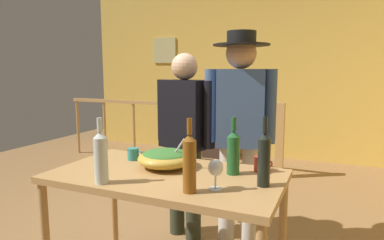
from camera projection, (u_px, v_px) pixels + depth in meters
The scene contains 16 objects.
back_wall at pixel (261, 69), 5.49m from camera, with size 6.27×0.10×2.87m, color gold.
framed_picture at pixel (165, 50), 6.07m from camera, with size 0.44×0.03×0.44m, color tan.
stair_railing at pixel (196, 125), 4.88m from camera, with size 3.49×0.10×1.00m.
tv_console at pixel (206, 142), 5.67m from camera, with size 0.90×0.40×0.44m, color #38281E.
flat_screen_tv at pixel (205, 116), 5.57m from camera, with size 0.49×0.12×0.38m.
serving_table at pixel (166, 187), 2.02m from camera, with size 1.37×0.75×0.81m.
salad_bowl at pixel (166, 158), 2.12m from camera, with size 0.35×0.35×0.20m.
wine_glass at pixel (216, 169), 1.71m from camera, with size 0.08×0.08×0.16m.
wine_bottle_amber at pixel (189, 162), 1.67m from camera, with size 0.07×0.07×0.38m.
wine_bottle_green at pixel (233, 151), 1.97m from camera, with size 0.08×0.08×0.34m.
wine_bottle_dark at pixel (264, 159), 1.76m from camera, with size 0.07×0.07×0.37m.
wine_bottle_clear at pixel (101, 156), 1.80m from camera, with size 0.08×0.08×0.36m.
mug_teal at pixel (133, 154), 2.30m from camera, with size 0.11×0.08×0.08m.
mug_red at pixel (261, 164), 2.04m from camera, with size 0.11×0.08×0.09m.
person_standing_left at pixel (185, 132), 2.78m from camera, with size 0.57×0.32×1.55m.
person_standing_right at pixel (240, 123), 2.58m from camera, with size 0.53×0.42×1.70m.
Camera 1 is at (1.18, -2.33, 1.41)m, focal length 31.44 mm.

